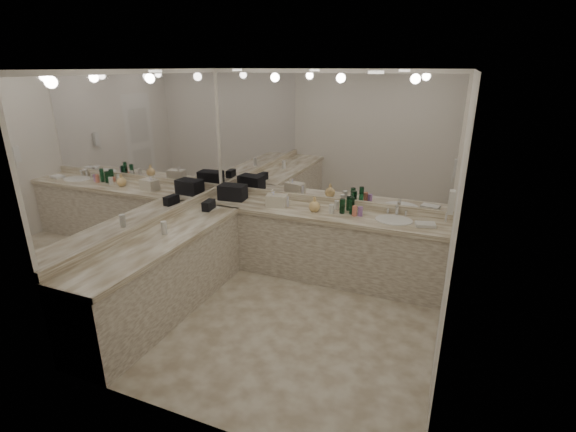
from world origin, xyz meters
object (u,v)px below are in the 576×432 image
at_px(cream_cosmetic_case, 277,200).
at_px(hand_towel, 425,225).
at_px(soap_bottle_b, 274,199).
at_px(soap_bottle_c, 315,204).
at_px(sink, 394,221).
at_px(wall_phone, 451,202).
at_px(black_toiletry_bag, 233,192).
at_px(soap_bottle_a, 273,197).

distance_m(cream_cosmetic_case, hand_towel, 1.87).
bearing_deg(cream_cosmetic_case, soap_bottle_b, 178.89).
bearing_deg(soap_bottle_c, sink, 2.67).
relative_size(wall_phone, black_toiletry_bag, 0.67).
distance_m(wall_phone, cream_cosmetic_case, 2.19).
xyz_separation_m(black_toiletry_bag, soap_bottle_c, (1.20, -0.05, -0.01)).
height_order(cream_cosmetic_case, soap_bottle_a, soap_bottle_a).
relative_size(black_toiletry_bag, hand_towel, 1.62).
bearing_deg(hand_towel, cream_cosmetic_case, 179.31).
bearing_deg(soap_bottle_a, cream_cosmetic_case, -20.30).
height_order(hand_towel, soap_bottle_a, soap_bottle_a).
height_order(wall_phone, soap_bottle_c, wall_phone).
xyz_separation_m(black_toiletry_bag, soap_bottle_a, (0.61, -0.02, 0.00)).
bearing_deg(soap_bottle_c, black_toiletry_bag, 177.50).
relative_size(hand_towel, soap_bottle_a, 1.05).
bearing_deg(black_toiletry_bag, soap_bottle_a, -1.71).
relative_size(cream_cosmetic_case, soap_bottle_b, 1.36).
distance_m(sink, hand_towel, 0.37).
relative_size(wall_phone, hand_towel, 1.08).
xyz_separation_m(wall_phone, soap_bottle_c, (-1.59, 0.45, -0.36)).
bearing_deg(soap_bottle_b, wall_phone, -11.96).
height_order(wall_phone, black_toiletry_bag, wall_phone).
bearing_deg(hand_towel, wall_phone, -61.17).
bearing_deg(black_toiletry_bag, cream_cosmetic_case, -3.67).
bearing_deg(soap_bottle_a, soap_bottle_c, -3.32).
bearing_deg(sink, soap_bottle_a, -179.58).
bearing_deg(soap_bottle_a, hand_towel, -1.41).
xyz_separation_m(hand_towel, soap_bottle_a, (-1.94, 0.05, 0.09)).
distance_m(soap_bottle_a, soap_bottle_b, 0.04).
bearing_deg(sink, black_toiletry_bag, 179.83).
bearing_deg(cream_cosmetic_case, wall_phone, -23.38).
bearing_deg(black_toiletry_bag, hand_towel, -1.48).
bearing_deg(black_toiletry_bag, soap_bottle_b, -4.53).
xyz_separation_m(sink, soap_bottle_b, (-1.55, -0.04, 0.10)).
distance_m(soap_bottle_a, soap_bottle_c, 0.59).
relative_size(sink, soap_bottle_a, 2.07).
relative_size(sink, soap_bottle_c, 2.35).
bearing_deg(soap_bottle_c, soap_bottle_b, 179.80).
bearing_deg(wall_phone, soap_bottle_b, 168.04).
xyz_separation_m(hand_towel, soap_bottle_b, (-1.91, 0.02, 0.08)).
xyz_separation_m(sink, wall_phone, (0.61, -0.50, 0.46)).
bearing_deg(black_toiletry_bag, sink, -0.17).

